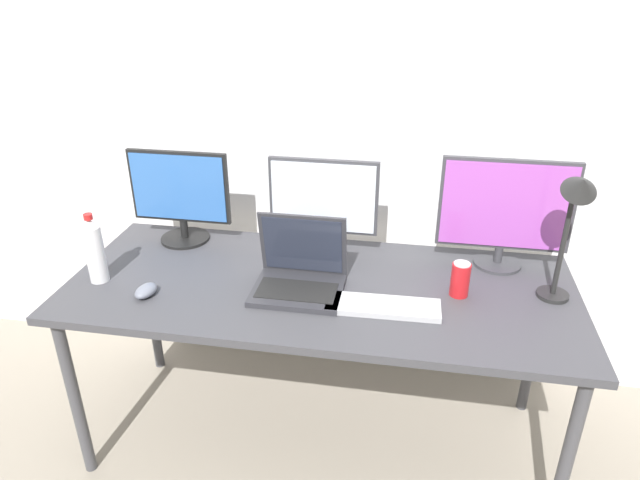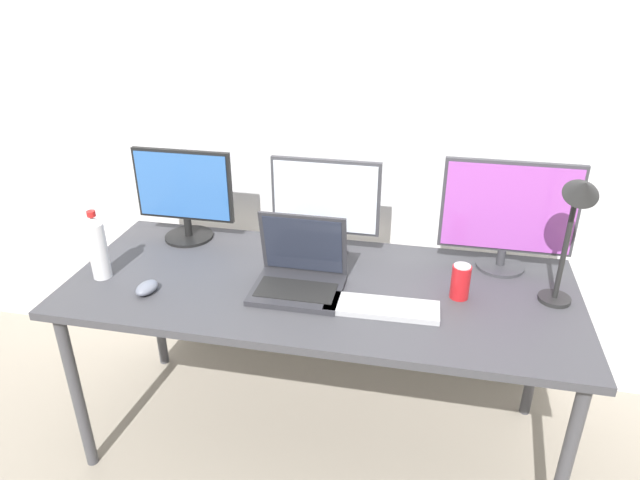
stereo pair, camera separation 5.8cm
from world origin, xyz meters
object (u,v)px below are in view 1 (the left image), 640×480
(monitor_left, at_px, (180,195))
(desk_lamp, at_px, (574,213))
(monitor_right, at_px, (505,211))
(keyboard_main, at_px, (383,306))
(mouse_by_keyboard, at_px, (146,291))
(work_desk, at_px, (320,298))
(soda_can_near_keyboard, at_px, (460,279))
(monitor_center, at_px, (323,204))
(water_bottle, at_px, (95,251))
(laptop_silver, at_px, (300,273))

(monitor_left, xyz_separation_m, desk_lamp, (1.44, -0.25, 0.14))
(monitor_right, height_order, keyboard_main, monitor_right)
(mouse_by_keyboard, distance_m, desk_lamp, 1.46)
(work_desk, height_order, soda_can_near_keyboard, soda_can_near_keyboard)
(monitor_right, bearing_deg, monitor_left, -179.90)
(monitor_center, bearing_deg, desk_lamp, -15.27)
(monitor_right, relative_size, water_bottle, 1.84)
(work_desk, height_order, monitor_center, monitor_center)
(monitor_right, bearing_deg, desk_lamp, -56.06)
(mouse_by_keyboard, bearing_deg, monitor_right, 29.46)
(monitor_left, height_order, water_bottle, monitor_left)
(laptop_silver, height_order, water_bottle, laptop_silver)
(monitor_left, distance_m, monitor_right, 1.27)
(work_desk, xyz_separation_m, soda_can_near_keyboard, (0.49, 0.01, 0.12))
(soda_can_near_keyboard, distance_m, desk_lamp, 0.43)
(laptop_silver, xyz_separation_m, mouse_by_keyboard, (-0.52, -0.15, -0.04))
(mouse_by_keyboard, distance_m, soda_can_near_keyboard, 1.10)
(water_bottle, xyz_separation_m, desk_lamp, (1.62, 0.13, 0.22))
(work_desk, bearing_deg, monitor_left, 157.09)
(work_desk, xyz_separation_m, laptop_silver, (-0.07, -0.03, 0.12))
(keyboard_main, distance_m, water_bottle, 1.05)
(mouse_by_keyboard, height_order, water_bottle, water_bottle)
(soda_can_near_keyboard, bearing_deg, desk_lamp, 0.45)
(laptop_silver, relative_size, mouse_by_keyboard, 3.21)
(monitor_right, distance_m, keyboard_main, 0.61)
(work_desk, relative_size, desk_lamp, 3.73)
(monitor_right, xyz_separation_m, desk_lamp, (0.17, -0.25, 0.11))
(laptop_silver, bearing_deg, monitor_right, 22.68)
(monitor_left, relative_size, mouse_by_keyboard, 4.19)
(work_desk, bearing_deg, desk_lamp, 1.17)
(monitor_right, distance_m, water_bottle, 1.51)
(keyboard_main, xyz_separation_m, mouse_by_keyboard, (-0.83, -0.06, 0.01))
(laptop_silver, height_order, keyboard_main, laptop_silver)
(laptop_silver, xyz_separation_m, desk_lamp, (0.89, 0.05, 0.28))
(monitor_right, bearing_deg, mouse_by_keyboard, -160.13)
(laptop_silver, distance_m, mouse_by_keyboard, 0.54)
(monitor_left, bearing_deg, laptop_silver, -28.14)
(monitor_left, bearing_deg, water_bottle, -115.81)
(laptop_silver, distance_m, keyboard_main, 0.32)
(work_desk, relative_size, monitor_right, 3.77)
(work_desk, relative_size, water_bottle, 6.92)
(keyboard_main, height_order, desk_lamp, desk_lamp)
(laptop_silver, relative_size, soda_can_near_keyboard, 2.50)
(monitor_center, xyz_separation_m, keyboard_main, (0.27, -0.37, -0.20))
(monitor_left, bearing_deg, keyboard_main, -24.22)
(keyboard_main, bearing_deg, water_bottle, 177.82)
(monitor_left, xyz_separation_m, laptop_silver, (0.56, -0.30, -0.14))
(monitor_right, distance_m, desk_lamp, 0.32)
(monitor_center, distance_m, monitor_right, 0.68)
(monitor_center, xyz_separation_m, laptop_silver, (-0.04, -0.28, -0.15))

